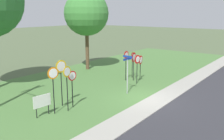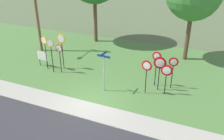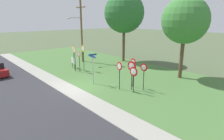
% 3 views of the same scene
% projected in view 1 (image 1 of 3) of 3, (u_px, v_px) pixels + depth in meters
% --- Properties ---
extents(ground_plane, '(160.00, 160.00, 0.00)m').
position_uv_depth(ground_plane, '(146.00, 99.00, 16.97)').
color(ground_plane, '#4C5B3D').
extents(road_asphalt, '(44.00, 6.40, 0.01)m').
position_uv_depth(road_asphalt, '(220.00, 116.00, 14.16)').
color(road_asphalt, '#2D2D33').
rests_on(road_asphalt, ground_plane).
extents(sidewalk_strip, '(44.00, 1.60, 0.06)m').
position_uv_depth(sidewalk_strip, '(156.00, 101.00, 16.49)').
color(sidewalk_strip, '#99968C').
rests_on(sidewalk_strip, ground_plane).
extents(grass_median, '(44.00, 12.00, 0.04)m').
position_uv_depth(grass_median, '(81.00, 84.00, 20.46)').
color(grass_median, '#477038').
rests_on(grass_median, ground_plane).
extents(stop_sign_near_left, '(0.64, 0.12, 2.72)m').
position_uv_depth(stop_sign_near_left, '(67.00, 79.00, 14.42)').
color(stop_sign_near_left, black).
rests_on(stop_sign_near_left, grass_median).
extents(stop_sign_near_right, '(0.60, 0.11, 2.31)m').
position_uv_depth(stop_sign_near_right, '(72.00, 82.00, 15.06)').
color(stop_sign_near_right, black).
rests_on(stop_sign_near_right, grass_median).
extents(stop_sign_far_left, '(0.77, 0.12, 2.92)m').
position_uv_depth(stop_sign_far_left, '(61.00, 73.00, 15.18)').
color(stop_sign_far_left, black).
rests_on(stop_sign_far_left, grass_median).
extents(stop_sign_far_center, '(0.67, 0.16, 2.76)m').
position_uv_depth(stop_sign_far_center, '(53.00, 81.00, 13.97)').
color(stop_sign_far_center, black).
rests_on(stop_sign_far_center, grass_median).
extents(yield_sign_near_left, '(0.64, 0.11, 2.55)m').
position_uv_depth(yield_sign_near_left, '(126.00, 59.00, 21.15)').
color(yield_sign_near_left, black).
rests_on(yield_sign_near_left, grass_median).
extents(yield_sign_near_right, '(0.71, 0.13, 2.40)m').
position_uv_depth(yield_sign_near_right, '(137.00, 62.00, 20.17)').
color(yield_sign_near_right, black).
rests_on(yield_sign_near_right, grass_median).
extents(yield_sign_far_left, '(0.64, 0.13, 2.30)m').
position_uv_depth(yield_sign_far_left, '(133.00, 59.00, 22.11)').
color(yield_sign_far_left, black).
rests_on(yield_sign_far_left, grass_median).
extents(yield_sign_far_right, '(0.77, 0.12, 2.14)m').
position_uv_depth(yield_sign_far_right, '(141.00, 62.00, 21.39)').
color(yield_sign_far_right, black).
rests_on(yield_sign_far_right, grass_median).
extents(yield_sign_center, '(0.83, 0.14, 2.45)m').
position_uv_depth(yield_sign_center, '(134.00, 60.00, 21.12)').
color(yield_sign_center, black).
rests_on(yield_sign_center, grass_median).
extents(street_name_post, '(0.96, 0.82, 2.78)m').
position_uv_depth(street_name_post, '(127.00, 71.00, 17.68)').
color(street_name_post, '#9EA0A8').
rests_on(street_name_post, grass_median).
extents(notice_board, '(1.10, 0.14, 1.25)m').
position_uv_depth(notice_board, '(42.00, 102.00, 13.93)').
color(notice_board, black).
rests_on(notice_board, grass_median).
extents(oak_tree_right, '(4.42, 4.42, 7.85)m').
position_uv_depth(oak_tree_right, '(86.00, 14.00, 24.62)').
color(oak_tree_right, brown).
rests_on(oak_tree_right, grass_median).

